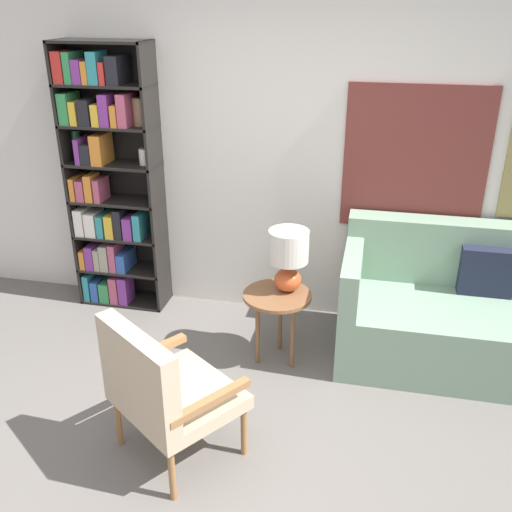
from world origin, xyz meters
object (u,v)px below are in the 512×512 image
(table_lamp, at_px, (288,255))
(side_table, at_px, (277,302))
(couch, at_px, (483,317))
(armchair, at_px, (160,386))
(bookshelf, at_px, (108,182))

(table_lamp, bearing_deg, side_table, -130.66)
(couch, bearing_deg, armchair, -142.73)
(couch, height_order, side_table, couch)
(bookshelf, height_order, armchair, bookshelf)
(armchair, distance_m, table_lamp, 1.27)
(couch, xyz_separation_m, side_table, (-1.38, -0.31, 0.12))
(side_table, height_order, table_lamp, table_lamp)
(bookshelf, xyz_separation_m, table_lamp, (1.50, -0.50, -0.25))
(armchair, xyz_separation_m, couch, (1.81, 1.38, -0.15))
(bookshelf, bearing_deg, armchair, -58.34)
(side_table, bearing_deg, bookshelf, 158.41)
(armchair, height_order, side_table, armchair)
(bookshelf, distance_m, armchair, 2.00)
(armchair, bearing_deg, side_table, 68.22)
(bookshelf, bearing_deg, side_table, -21.59)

